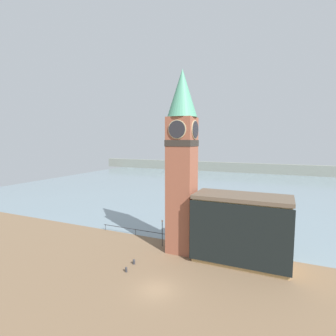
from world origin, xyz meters
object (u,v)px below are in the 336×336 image
(mooring_bollard_far, at_px, (126,269))
(lamp_post, at_px, (162,228))
(mooring_bollard_near, at_px, (134,262))
(pier_building, at_px, (241,229))
(boat_near, at_px, (181,221))
(clock_tower, at_px, (182,157))

(mooring_bollard_far, distance_m, lamp_post, 9.58)
(mooring_bollard_near, xyz_separation_m, lamp_post, (0.93, 6.97, 2.58))
(mooring_bollard_near, bearing_deg, pier_building, 26.51)
(boat_near, bearing_deg, lamp_post, -55.27)
(mooring_bollard_far, bearing_deg, clock_tower, 65.52)
(boat_near, height_order, mooring_bollard_far, boat_near)
(mooring_bollard_far, height_order, lamp_post, lamp_post)
(boat_near, relative_size, mooring_bollard_near, 9.14)
(mooring_bollard_near, distance_m, lamp_post, 7.49)
(mooring_bollard_far, bearing_deg, boat_near, 91.47)
(pier_building, relative_size, mooring_bollard_near, 18.99)
(clock_tower, bearing_deg, boat_near, 111.81)
(mooring_bollard_near, height_order, lamp_post, lamp_post)
(boat_near, xyz_separation_m, mooring_bollard_far, (0.52, -20.35, -0.27))
(boat_near, xyz_separation_m, mooring_bollard_near, (0.31, -18.12, -0.27))
(clock_tower, relative_size, lamp_post, 6.27)
(mooring_bollard_near, relative_size, lamp_post, 0.16)
(clock_tower, bearing_deg, pier_building, -1.39)
(clock_tower, distance_m, mooring_bollard_near, 15.90)
(clock_tower, distance_m, mooring_bollard_far, 16.90)
(clock_tower, relative_size, mooring_bollard_far, 39.82)
(clock_tower, bearing_deg, mooring_bollard_near, -122.58)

